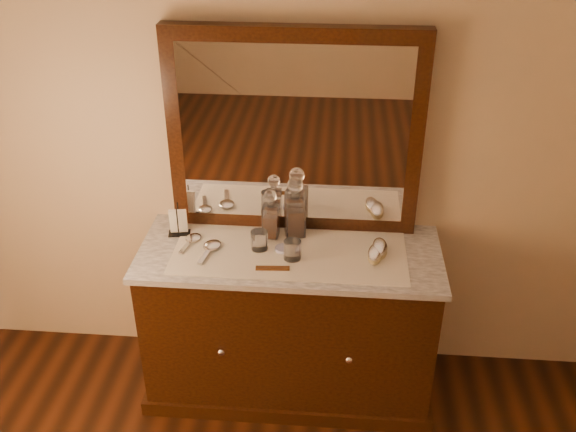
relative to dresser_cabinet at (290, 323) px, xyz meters
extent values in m
plane|color=tan|center=(0.00, 0.29, 0.99)|extent=(4.50, 4.50, 0.00)
cube|color=black|center=(0.00, 0.00, 0.00)|extent=(1.40, 0.55, 0.82)
cube|color=black|center=(0.00, 0.00, -0.37)|extent=(1.46, 0.59, 0.08)
sphere|color=silver|center=(-0.30, -0.28, 0.04)|extent=(0.04, 0.04, 0.04)
sphere|color=silver|center=(0.30, -0.28, 0.04)|extent=(0.04, 0.04, 0.04)
cube|color=white|center=(0.00, 0.00, 0.42)|extent=(1.44, 0.59, 0.03)
cube|color=black|center=(0.00, 0.25, 0.94)|extent=(1.20, 0.08, 1.00)
cube|color=white|center=(0.00, 0.21, 0.94)|extent=(1.06, 0.01, 0.86)
cube|color=beige|center=(0.00, -0.02, 0.44)|extent=(1.10, 0.45, 0.00)
cylinder|color=white|center=(-0.03, 0.00, 0.45)|extent=(0.10, 0.10, 0.01)
cube|color=brown|center=(-0.06, -0.16, 0.45)|extent=(0.16, 0.04, 0.01)
cube|color=black|center=(-0.56, 0.11, 0.44)|extent=(0.11, 0.08, 0.01)
cylinder|color=black|center=(-0.55, 0.08, 0.52)|extent=(0.01, 0.01, 0.16)
cylinder|color=black|center=(-0.56, 0.14, 0.52)|extent=(0.01, 0.01, 0.16)
cube|color=white|center=(-0.56, 0.11, 0.51)|extent=(0.09, 0.05, 0.13)
cube|color=#914515|center=(-0.10, 0.13, 0.50)|extent=(0.07, 0.07, 0.11)
cube|color=white|center=(-0.10, 0.13, 0.53)|extent=(0.08, 0.08, 0.16)
cylinder|color=white|center=(-0.10, 0.13, 0.62)|extent=(0.03, 0.03, 0.03)
sphere|color=white|center=(-0.10, 0.13, 0.67)|extent=(0.07, 0.07, 0.06)
cube|color=#914515|center=(0.01, 0.15, 0.51)|extent=(0.09, 0.09, 0.14)
cube|color=white|center=(0.01, 0.15, 0.54)|extent=(0.11, 0.11, 0.20)
cylinder|color=white|center=(0.01, 0.15, 0.66)|extent=(0.05, 0.05, 0.03)
sphere|color=white|center=(0.01, 0.15, 0.72)|extent=(0.09, 0.09, 0.08)
ellipsoid|color=tan|center=(0.40, -0.03, 0.46)|extent=(0.08, 0.16, 0.02)
ellipsoid|color=silver|center=(0.40, -0.03, 0.47)|extent=(0.08, 0.16, 0.02)
ellipsoid|color=tan|center=(0.42, 0.02, 0.46)|extent=(0.07, 0.16, 0.02)
ellipsoid|color=silver|center=(0.42, 0.02, 0.48)|extent=(0.07, 0.16, 0.02)
ellipsoid|color=silver|center=(-0.48, 0.06, 0.45)|extent=(0.09, 0.11, 0.02)
cube|color=silver|center=(-0.50, -0.02, 0.45)|extent=(0.05, 0.12, 0.01)
ellipsoid|color=silver|center=(-0.37, 0.00, 0.45)|extent=(0.10, 0.12, 0.02)
cube|color=silver|center=(-0.39, -0.09, 0.45)|extent=(0.05, 0.14, 0.01)
cylinder|color=white|center=(-0.15, 0.00, 0.49)|extent=(0.08, 0.08, 0.09)
cylinder|color=white|center=(0.02, -0.07, 0.49)|extent=(0.08, 0.08, 0.09)
camera|label=1|loc=(0.21, -2.52, 2.09)|focal=39.53mm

